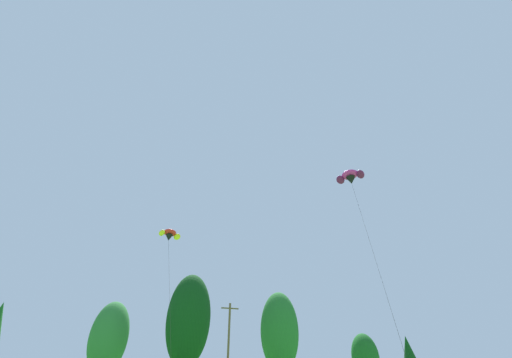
# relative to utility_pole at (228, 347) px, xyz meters

# --- Properties ---
(treeline_tree_c) EXTENTS (4.85, 4.85, 11.31)m
(treeline_tree_c) POSITION_rel_utility_pole_xyz_m (-14.05, 8.78, 1.44)
(treeline_tree_c) COLOR #472D19
(treeline_tree_c) RESTS_ON ground_plane
(treeline_tree_d) EXTENTS (5.85, 5.85, 15.01)m
(treeline_tree_d) POSITION_rel_utility_pole_xyz_m (-4.32, 5.71, 3.68)
(treeline_tree_d) COLOR #472D19
(treeline_tree_d) RESTS_ON ground_plane
(treeline_tree_e) EXTENTS (5.42, 5.42, 13.39)m
(treeline_tree_e) POSITION_rel_utility_pole_xyz_m (8.66, 5.32, 2.70)
(treeline_tree_e) COLOR #472D19
(treeline_tree_e) RESTS_ON ground_plane
(treeline_tree_f) EXTENTS (4.06, 4.06, 8.36)m
(treeline_tree_f) POSITION_rel_utility_pole_xyz_m (22.77, 6.13, -0.35)
(treeline_tree_f) COLOR #472D19
(treeline_tree_f) RESTS_ON ground_plane
(treeline_tree_g) EXTENTS (3.42, 3.42, 8.28)m
(treeline_tree_g) POSITION_rel_utility_pole_xyz_m (30.75, 5.90, -0.23)
(treeline_tree_g) COLOR #472D19
(treeline_tree_g) RESTS_ON ground_plane
(utility_pole) EXTENTS (2.20, 0.26, 10.29)m
(utility_pole) POSITION_rel_utility_pole_xyz_m (0.00, 0.00, 0.00)
(utility_pole) COLOR brown
(utility_pole) RESTS_ON ground_plane
(parafoil_kite_high_red_yellow) EXTENTS (2.42, 11.52, 13.84)m
(parafoil_kite_high_red_yellow) POSITION_rel_utility_pole_xyz_m (-8.94, -10.01, 8.98)
(parafoil_kite_high_red_yellow) COLOR red
(parafoil_kite_mid_magenta) EXTENTS (8.06, 11.90, 19.06)m
(parafoil_kite_mid_magenta) POSITION_rel_utility_pole_xyz_m (7.65, -18.34, 14.06)
(parafoil_kite_mid_magenta) COLOR #D12893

